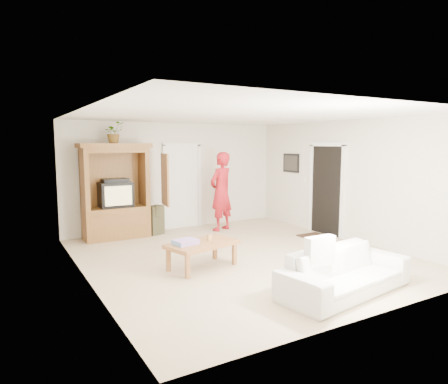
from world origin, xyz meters
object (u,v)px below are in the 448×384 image
object	(u,v)px
man	(221,191)
armoire	(117,197)
coffee_table	(202,245)
sofa	(345,271)

from	to	relation	value
man	armoire	bearing A→B (deg)	-32.94
armoire	coffee_table	size ratio (longest dim) A/B	1.59
man	coffee_table	xyz separation A→B (m)	(-1.75, -2.43, -0.56)
coffee_table	sofa	bearing A→B (deg)	-72.98
armoire	coffee_table	world-z (taller)	armoire
sofa	coffee_table	distance (m)	2.36
sofa	man	bearing A→B (deg)	75.06
man	coffee_table	size ratio (longest dim) A/B	1.44
armoire	coffee_table	bearing A→B (deg)	-77.59
armoire	coffee_table	distance (m)	3.03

